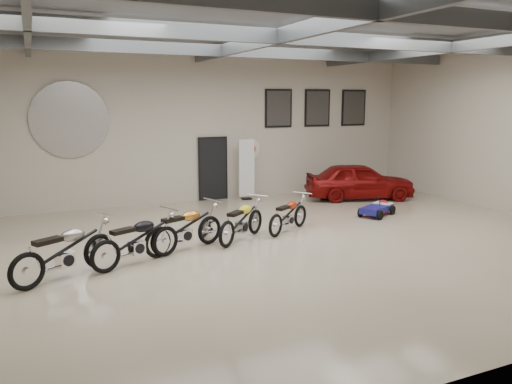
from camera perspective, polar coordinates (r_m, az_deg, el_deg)
name	(u,v)px	position (r m, az deg, el deg)	size (l,w,h in m)	color
floor	(277,246)	(11.80, 2.39, -6.23)	(16.00, 12.00, 0.01)	#BEAF91
ceiling	(279,25)	(11.41, 2.59, 18.58)	(16.00, 12.00, 0.01)	slate
back_wall	(197,127)	(16.90, -6.70, 7.38)	(16.00, 0.02, 5.00)	beige
ceiling_beams	(278,37)	(11.38, 2.58, 17.33)	(15.80, 11.80, 0.32)	#56595D
door	(213,169)	(17.15, -4.96, 2.59)	(0.92, 0.08, 2.10)	black
logo_plaque	(70,120)	(16.10, -20.50, 7.72)	(2.30, 0.06, 1.16)	silver
poster_left	(278,108)	(17.97, 2.58, 9.53)	(1.05, 0.08, 1.35)	black
poster_mid	(317,108)	(18.75, 7.02, 9.51)	(1.05, 0.08, 1.35)	black
poster_right	(354,108)	(19.62, 11.08, 9.43)	(1.05, 0.08, 1.35)	black
oil_sign	(250,149)	(17.58, -0.66, 4.95)	(0.72, 0.10, 0.72)	white
banner_stand	(247,171)	(17.12, -1.08, 2.45)	(0.54, 0.22, 2.00)	white
motorcycle_silver	(64,250)	(10.26, -21.05, -6.18)	(2.20, 0.68, 1.14)	silver
motorcycle_black	(136,239)	(10.69, -13.50, -5.25)	(2.09, 0.65, 1.09)	silver
motorcycle_gold	(184,227)	(11.45, -8.18, -4.01)	(2.11, 0.65, 1.09)	silver
motorcycle_yellow	(242,220)	(12.17, -1.66, -3.21)	(1.97, 0.61, 1.02)	silver
motorcycle_red	(288,214)	(13.00, 3.73, -2.51)	(1.83, 0.57, 0.95)	silver
go_kart	(379,206)	(15.34, 13.87, -1.53)	(1.55, 0.70, 0.56)	navy
vintage_car	(360,181)	(17.65, 11.75, 1.25)	(3.70, 1.49, 1.26)	maroon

